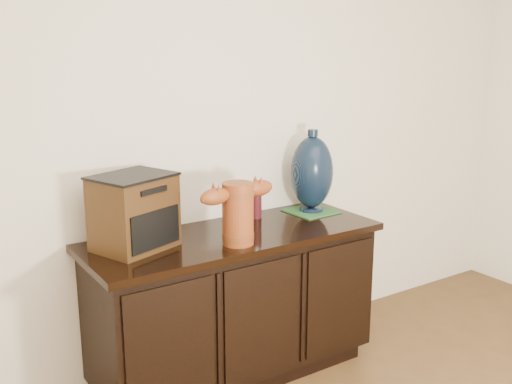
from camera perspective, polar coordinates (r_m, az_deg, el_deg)
sideboard at (r=3.03m, az=-2.07°, el=-10.59°), size 1.46×0.56×0.75m
terracotta_vessel at (r=2.70m, az=-1.74°, el=-1.70°), size 0.41×0.16×0.29m
tv_radio at (r=2.70m, az=-11.54°, el=-1.88°), size 0.41×0.37×0.34m
green_mat at (r=3.28m, az=5.26°, el=-1.82°), size 0.25×0.25×0.01m
lamp_base at (r=3.23m, az=5.34°, el=1.85°), size 0.24×0.24×0.44m
spray_can at (r=3.13m, az=-0.02°, el=-0.92°), size 0.06×0.06×0.18m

